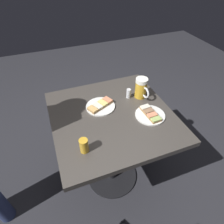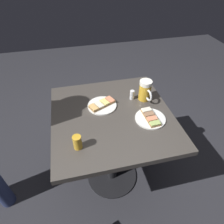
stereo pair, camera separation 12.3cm
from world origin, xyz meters
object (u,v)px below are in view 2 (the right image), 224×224
at_px(plate_near, 150,118).
at_px(plate_far, 102,105).
at_px(beer_glass_small, 77,142).
at_px(salt_shaker, 132,95).
at_px(beer_mug, 145,91).

bearing_deg(plate_near, plate_far, 144.28).
distance_m(beer_glass_small, salt_shaker, 0.55).
bearing_deg(beer_mug, plate_far, -178.39).
height_order(plate_near, plate_far, same).
relative_size(plate_far, beer_glass_small, 2.31).
xyz_separation_m(plate_near, beer_glass_small, (-0.47, -0.12, 0.03)).
bearing_deg(beer_glass_small, beer_mug, 33.02).
bearing_deg(salt_shaker, beer_glass_small, -139.96).
distance_m(plate_far, beer_mug, 0.32).
bearing_deg(beer_glass_small, plate_near, 14.55).
bearing_deg(beer_glass_small, salt_shaker, 40.04).
bearing_deg(plate_far, salt_shaker, 8.25).
distance_m(plate_near, beer_glass_small, 0.48).
xyz_separation_m(plate_far, beer_mug, (0.31, 0.01, 0.06)).
relative_size(beer_mug, salt_shaker, 2.14).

